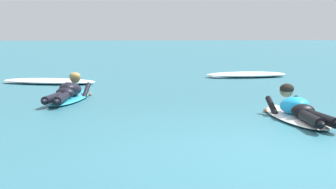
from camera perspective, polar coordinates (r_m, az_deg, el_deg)
The scene contains 5 objects.
ground_plane at distance 16.21m, azimuth 1.60°, elevation 1.57°, with size 120.00×120.00×0.00m, color #2D6B7A.
surfer_near at distance 8.84m, azimuth 12.26°, elevation -1.58°, with size 0.62×2.64×0.53m.
surfer_far at distance 11.20m, azimuth -9.50°, elevation 0.11°, with size 0.93×2.68×0.53m.
whitewater_mid_left at distance 14.82m, azimuth -11.31°, elevation 1.25°, with size 2.53×1.61×0.13m.
whitewater_back at distance 16.69m, azimuth 7.50°, elevation 1.89°, with size 2.39×1.24×0.15m.
Camera 1 is at (-1.97, -6.04, 1.30)m, focal length 63.68 mm.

